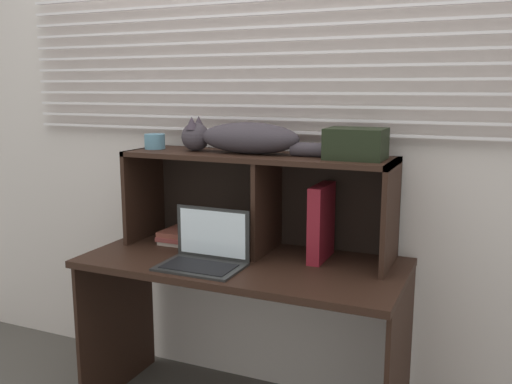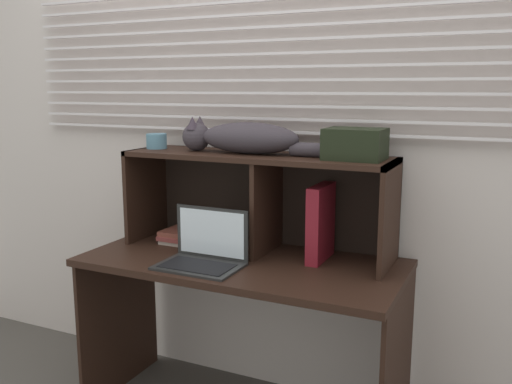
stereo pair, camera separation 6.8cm
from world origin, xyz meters
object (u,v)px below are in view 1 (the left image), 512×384
Objects in this scene: laptop at (205,254)px; binder_upright at (321,222)px; book_stack at (181,235)px; cat at (243,138)px; storage_box at (356,144)px; small_basket at (155,141)px.

binder_upright is (0.41, 0.27, 0.11)m from laptop.
book_stack is (-0.69, 0.00, -0.13)m from binder_upright.
laptop is at bearing -100.06° from cat.
binder_upright is (0.36, 0.00, -0.34)m from cat.
cat is 3.21× the size of storage_box.
book_stack is 0.93× the size of storage_box.
book_stack is at bearing 135.68° from laptop.
cat reaches higher than small_basket.
binder_upright is 1.39× the size of storage_box.
small_basket reaches higher than binder_upright.
laptop is 0.64m from small_basket.
book_stack is at bearing 1.43° from small_basket.
cat is 0.50m from binder_upright.
laptop is 0.75m from storage_box.
small_basket is at bearing 180.00° from binder_upright.
binder_upright is 0.70m from book_stack.
laptop is at bearing -33.69° from small_basket.
cat is 2.21× the size of laptop.
book_stack is 0.95m from storage_box.
small_basket is (-0.40, 0.27, 0.42)m from laptop.
laptop is 0.50m from binder_upright.
book_stack is (-0.33, 0.00, -0.47)m from cat.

